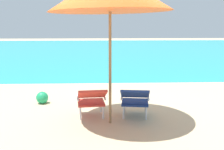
{
  "coord_description": "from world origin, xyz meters",
  "views": [
    {
      "loc": [
        -0.25,
        -5.52,
        1.91
      ],
      "look_at": [
        0.0,
        0.48,
        0.75
      ],
      "focal_mm": 46.39,
      "sensor_mm": 36.0,
      "label": 1
    }
  ],
  "objects": [
    {
      "name": "beach_ball",
      "position": [
        -1.59,
        0.97,
        0.14
      ],
      "size": [
        0.28,
        0.28,
        0.28
      ],
      "primitive_type": "sphere",
      "color": "#1E9E60",
      "rests_on": "ground_plane"
    },
    {
      "name": "lounge_chair_right",
      "position": [
        0.42,
        -0.16,
        0.4
      ],
      "size": [
        0.64,
        0.94,
        0.68
      ],
      "color": "navy",
      "rests_on": "ground_plane"
    },
    {
      "name": "ground_plane",
      "position": [
        0.0,
        4.0,
        0.0
      ],
      "size": [
        40.0,
        40.0,
        0.0
      ],
      "primitive_type": "plane",
      "color": "#CCB78E"
    },
    {
      "name": "ocean_band",
      "position": [
        0.0,
        12.06,
        0.0
      ],
      "size": [
        40.0,
        18.0,
        0.01
      ],
      "primitive_type": "cube",
      "color": "#28B2B7",
      "rests_on": "ground_plane"
    },
    {
      "name": "lounge_chair_left",
      "position": [
        -0.42,
        -0.13,
        0.4
      ],
      "size": [
        0.62,
        0.92,
        0.68
      ],
      "color": "red",
      "rests_on": "ground_plane"
    }
  ]
}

